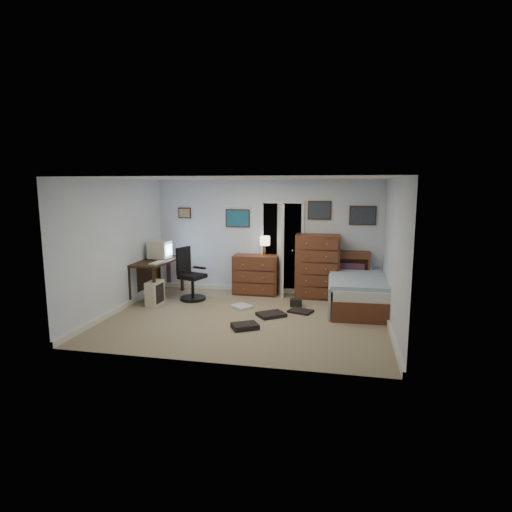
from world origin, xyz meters
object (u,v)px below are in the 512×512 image
(office_chair, at_px, (190,280))
(low_dresser, at_px, (256,275))
(tall_dresser, at_px, (317,266))
(bed, at_px, (358,291))
(computer_desk, at_px, (152,268))

(office_chair, relative_size, low_dresser, 1.13)
(office_chair, relative_size, tall_dresser, 0.81)
(low_dresser, distance_m, tall_dresser, 1.36)
(bed, bearing_deg, tall_dresser, 142.43)
(tall_dresser, bearing_deg, low_dresser, 176.17)
(tall_dresser, bearing_deg, office_chair, -167.01)
(low_dresser, xyz_separation_m, bed, (2.18, -0.62, -0.10))
(computer_desk, relative_size, tall_dresser, 1.06)
(computer_desk, height_order, bed, computer_desk)
(bed, bearing_deg, computer_desk, 179.18)
(office_chair, bearing_deg, computer_desk, -163.79)
(low_dresser, bearing_deg, tall_dresser, -2.14)
(computer_desk, relative_size, low_dresser, 1.47)
(computer_desk, distance_m, low_dresser, 2.23)
(office_chair, relative_size, bed, 0.51)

